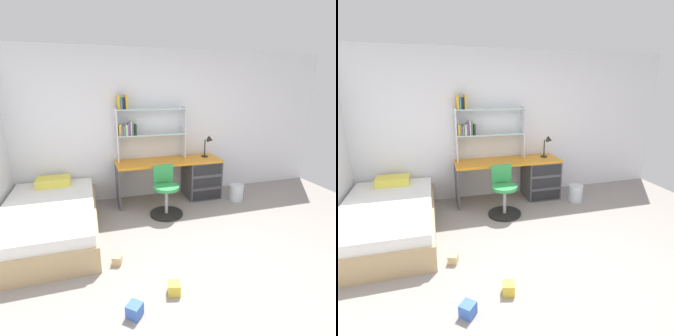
# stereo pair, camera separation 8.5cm
# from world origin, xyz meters

# --- Properties ---
(ground_plane) EXTENTS (6.17, 6.11, 0.02)m
(ground_plane) POSITION_xyz_m (0.00, 0.00, -0.01)
(ground_plane) COLOR gray
(room_shell) EXTENTS (6.17, 6.11, 2.56)m
(room_shell) POSITION_xyz_m (-1.30, 1.30, 1.28)
(room_shell) COLOR silver
(room_shell) RESTS_ON ground_plane
(desk) EXTENTS (1.82, 0.58, 0.72)m
(desk) POSITION_xyz_m (0.40, 2.24, 0.40)
(desk) COLOR orange
(desk) RESTS_ON ground_plane
(bookshelf_hutch) EXTENTS (1.19, 0.22, 1.10)m
(bookshelf_hutch) POSITION_xyz_m (-0.50, 2.41, 1.34)
(bookshelf_hutch) COLOR silver
(bookshelf_hutch) RESTS_ON desk
(desk_lamp) EXTENTS (0.20, 0.17, 0.38)m
(desk_lamp) POSITION_xyz_m (0.69, 2.26, 0.98)
(desk_lamp) COLOR black
(desk_lamp) RESTS_ON desk
(swivel_chair) EXTENTS (0.52, 0.52, 0.77)m
(swivel_chair) POSITION_xyz_m (-0.28, 1.69, 0.30)
(swivel_chair) COLOR black
(swivel_chair) RESTS_ON ground_plane
(bed_platform) EXTENTS (1.22, 2.03, 0.57)m
(bed_platform) POSITION_xyz_m (-1.96, 1.53, 0.23)
(bed_platform) COLOR tan
(bed_platform) RESTS_ON ground_plane
(waste_bin) EXTENTS (0.25, 0.25, 0.29)m
(waste_bin) POSITION_xyz_m (1.07, 1.86, 0.14)
(waste_bin) COLOR silver
(waste_bin) RESTS_ON ground_plane
(toy_block_yellow_0) EXTENTS (0.14, 0.14, 0.12)m
(toy_block_yellow_0) POSITION_xyz_m (-0.69, -0.00, 0.06)
(toy_block_yellow_0) COLOR gold
(toy_block_yellow_0) RESTS_ON ground_plane
(toy_block_natural_1) EXTENTS (0.13, 0.13, 0.10)m
(toy_block_natural_1) POSITION_xyz_m (-1.17, 0.63, 0.05)
(toy_block_natural_1) COLOR tan
(toy_block_natural_1) RESTS_ON ground_plane
(toy_block_blue_2) EXTENTS (0.17, 0.17, 0.12)m
(toy_block_blue_2) POSITION_xyz_m (-1.11, -0.16, 0.06)
(toy_block_blue_2) COLOR #3860B7
(toy_block_blue_2) RESTS_ON ground_plane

